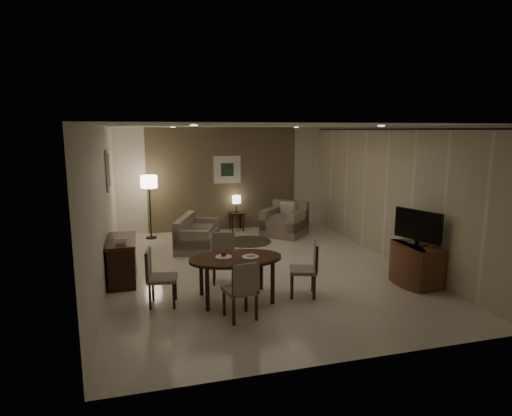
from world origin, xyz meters
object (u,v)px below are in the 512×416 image
object	(u,v)px
sofa	(198,232)
side_table	(237,221)
console_desk	(122,260)
dining_table	(236,278)
chair_left	(163,277)
chair_far	(224,259)
floor_lamp	(150,207)
tv_cabinet	(416,264)
armchair	(284,219)
chair_near	(240,289)
chair_right	(303,269)

from	to	relation	value
sofa	side_table	size ratio (longest dim) A/B	3.17
console_desk	dining_table	xyz separation A→B (m)	(1.74, -1.36, -0.03)
dining_table	chair_left	world-z (taller)	chair_left
chair_far	floor_lamp	distance (m)	3.69
tv_cabinet	dining_table	bearing A→B (deg)	177.48
chair_far	floor_lamp	xyz separation A→B (m)	(-1.14, 3.50, 0.35)
chair_far	console_desk	bearing A→B (deg)	173.31
chair_left	armchair	xyz separation A→B (m)	(3.19, 3.63, -0.01)
chair_near	armchair	size ratio (longest dim) A/B	0.90
dining_table	chair_right	size ratio (longest dim) A/B	1.68
armchair	floor_lamp	world-z (taller)	floor_lamp
sofa	dining_table	bearing A→B (deg)	-157.13
chair_left	sofa	distance (m)	3.20
console_desk	sofa	distance (m)	2.38
tv_cabinet	chair_left	size ratio (longest dim) A/B	1.04
chair_far	side_table	distance (m)	3.95
console_desk	chair_left	distance (m)	1.42
floor_lamp	side_table	bearing A→B (deg)	7.56
tv_cabinet	chair_far	xyz separation A→B (m)	(-3.18, 0.96, 0.07)
dining_table	chair_left	distance (m)	1.12
chair_left	armchair	size ratio (longest dim) A/B	0.91
dining_table	chair_left	bearing A→B (deg)	175.59
sofa	floor_lamp	world-z (taller)	floor_lamp
chair_right	sofa	xyz separation A→B (m)	(-1.24, 3.27, -0.08)
chair_right	dining_table	bearing A→B (deg)	-77.30
console_desk	sofa	xyz separation A→B (m)	(1.57, 1.79, -0.02)
tv_cabinet	sofa	world-z (taller)	sofa
tv_cabinet	chair_left	distance (m)	4.27
chair_far	chair_near	bearing A→B (deg)	-81.40
console_desk	floor_lamp	xyz separation A→B (m)	(0.57, 2.96, 0.40)
tv_cabinet	chair_left	bearing A→B (deg)	176.99
side_table	floor_lamp	size ratio (longest dim) A/B	0.31
chair_near	chair_far	size ratio (longest dim) A/B	1.01
chair_right	floor_lamp	xyz separation A→B (m)	(-2.24, 4.43, 0.34)
side_table	chair_right	bearing A→B (deg)	-89.74
dining_table	floor_lamp	size ratio (longest dim) A/B	0.94
dining_table	side_table	xyz separation A→B (m)	(1.05, 4.61, -0.10)
chair_near	sofa	world-z (taller)	chair_near
chair_left	sofa	xyz separation A→B (m)	(0.94, 3.06, -0.08)
tv_cabinet	dining_table	size ratio (longest dim) A/B	0.62
tv_cabinet	chair_left	xyz separation A→B (m)	(-4.27, 0.22, 0.08)
console_desk	chair_left	world-z (taller)	chair_left
side_table	chair_near	bearing A→B (deg)	-102.18
tv_cabinet	side_table	distance (m)	5.20
sofa	chair_far	bearing A→B (deg)	-156.89
sofa	side_table	world-z (taller)	sofa
tv_cabinet	chair_right	xyz separation A→B (m)	(-2.08, 0.02, 0.08)
sofa	side_table	bearing A→B (deg)	-20.10
sofa	console_desk	bearing A→B (deg)	158.45
chair_far	sofa	distance (m)	2.33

